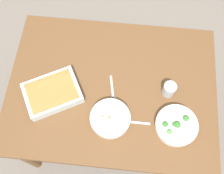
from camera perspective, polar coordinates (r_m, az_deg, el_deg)
ground_plane at (r=2.27m, az=-0.00°, el=-7.34°), size 6.00×6.00×0.00m
dining_table at (r=1.66m, az=-0.00°, el=-1.22°), size 1.20×0.90×0.74m
stew_bowl at (r=1.48m, az=-0.37°, el=-6.60°), size 0.22×0.22×0.06m
broccoli_bowl at (r=1.51m, az=13.27°, el=-7.79°), size 0.23×0.23×0.07m
baking_dish at (r=1.56m, az=-12.35°, el=-1.19°), size 0.37×0.34×0.06m
drink_cup at (r=1.56m, az=11.80°, el=-0.69°), size 0.07×0.07×0.08m
spoon_by_stew at (r=1.50m, az=3.67°, el=-7.27°), size 0.18×0.03×0.01m
fork_on_table at (r=1.56m, az=0.13°, el=-1.06°), size 0.05×0.18×0.01m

